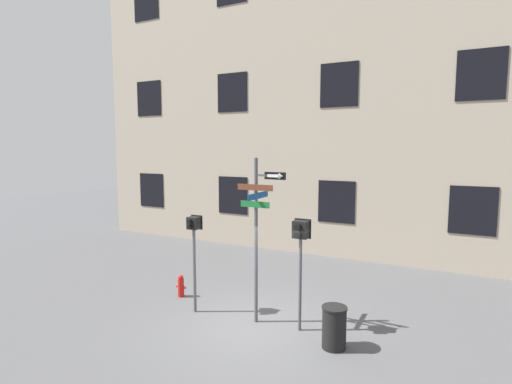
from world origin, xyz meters
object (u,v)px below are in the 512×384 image
Objects in this scene: street_sign_pole at (258,226)px; trash_bin at (334,327)px; pedestrian_signal_right at (300,243)px; fire_hydrant at (181,286)px; pedestrian_signal_left at (194,238)px.

street_sign_pole is 2.95m from trash_bin.
pedestrian_signal_right is 4.41m from fire_hydrant.
street_sign_pole is at bearing 6.29° from pedestrian_signal_left.
fire_hydrant is at bearing 169.72° from street_sign_pole.
pedestrian_signal_right is at bearing 5.19° from pedestrian_signal_left.
trash_bin is (2.10, -0.39, -2.03)m from street_sign_pole.
street_sign_pole is 6.33× the size of fire_hydrant.
pedestrian_signal_left is 4.23m from trash_bin.
trash_bin reaches higher than fire_hydrant.
trash_bin is at bearing -24.74° from pedestrian_signal_right.
street_sign_pole is at bearing -10.28° from fire_hydrant.
street_sign_pole is 1.59× the size of pedestrian_signal_left.
pedestrian_signal_right is (2.93, 0.27, 0.16)m from pedestrian_signal_left.
street_sign_pole is at bearing 169.39° from trash_bin.
street_sign_pole is 1.89m from pedestrian_signal_left.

